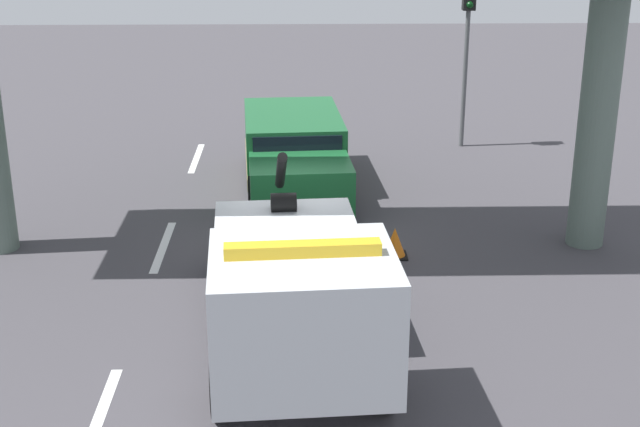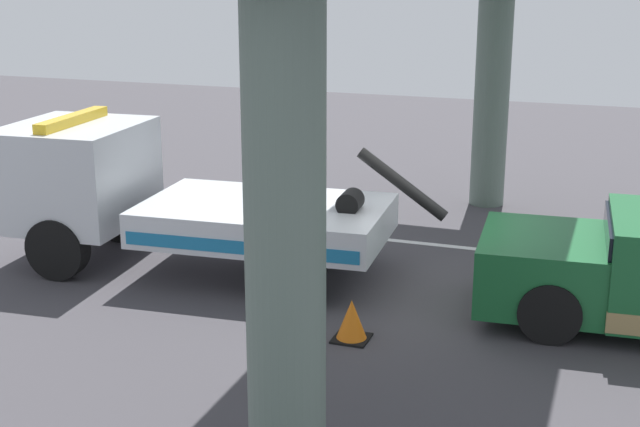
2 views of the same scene
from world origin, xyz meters
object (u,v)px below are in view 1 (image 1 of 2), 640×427
Objects in this scene: tow_truck_white at (296,289)px; towed_van_green at (294,153)px; traffic_light_near at (468,23)px; traffic_cone_orange at (395,243)px.

tow_truck_white is 8.29m from towed_van_green.
traffic_cone_orange is at bearing -18.79° from traffic_light_near.
tow_truck_white is 12.55m from traffic_light_near.
traffic_light_near reaches higher than tow_truck_white.
traffic_light_near is (-3.29, 4.47, 2.49)m from towed_van_green.
towed_van_green is at bearing -53.66° from traffic_light_near.
traffic_light_near is at bearing 161.21° from traffic_cone_orange.
traffic_light_near reaches higher than traffic_cone_orange.
tow_truck_white is 1.63× the size of traffic_light_near.
traffic_cone_orange is at bearing 155.35° from tow_truck_white.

